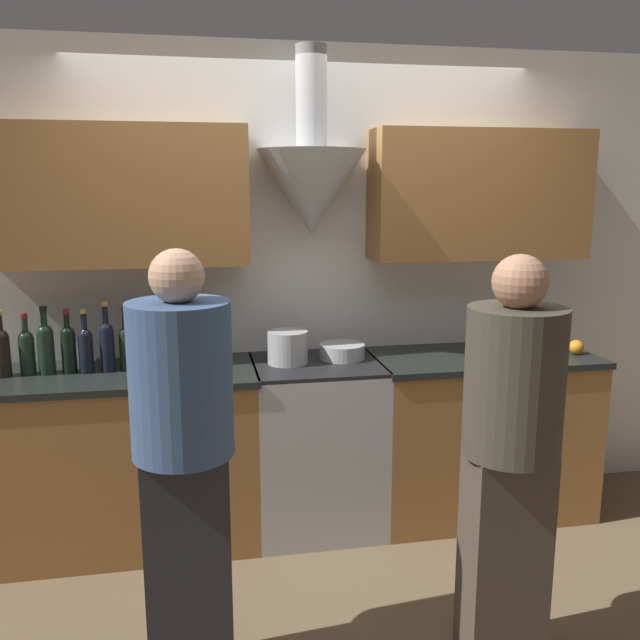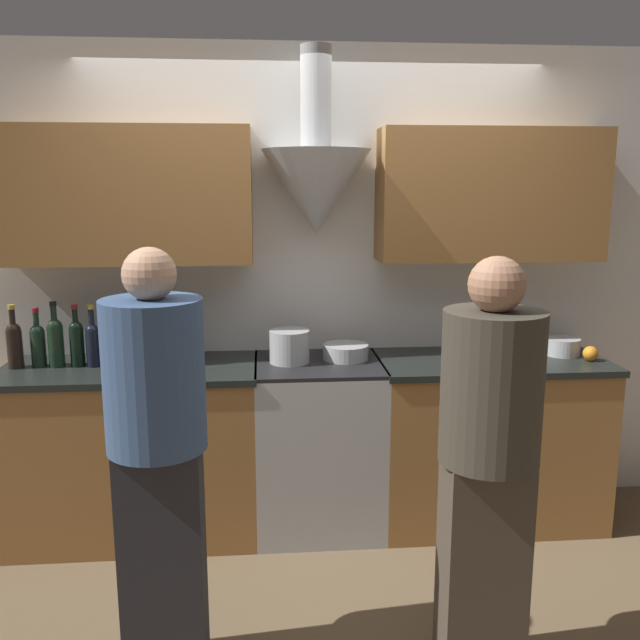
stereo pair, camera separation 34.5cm
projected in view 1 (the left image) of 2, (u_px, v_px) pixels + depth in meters
ground_plane at (327, 551)px, 3.49m from camera, size 12.00×12.00×0.00m
wall_back at (305, 254)px, 3.74m from camera, size 8.40×0.57×2.60m
counter_left at (129, 458)px, 3.51m from camera, size 1.33×0.62×0.93m
counter_right at (479, 433)px, 3.86m from camera, size 1.23×0.62×0.93m
stove_range at (317, 444)px, 3.69m from camera, size 0.68×0.60×0.93m
wine_bottle_0 at (2, 350)px, 3.31m from camera, size 0.08×0.08×0.33m
wine_bottle_1 at (27, 350)px, 3.35m from camera, size 0.08×0.08×0.31m
wine_bottle_2 at (46, 346)px, 3.35m from camera, size 0.08×0.08×0.34m
wine_bottle_3 at (68, 347)px, 3.37m from camera, size 0.07×0.07×0.32m
wine_bottle_4 at (86, 348)px, 3.38m from camera, size 0.07×0.07×0.32m
wine_bottle_5 at (107, 344)px, 3.40m from camera, size 0.07×0.07×0.36m
wine_bottle_6 at (126, 346)px, 3.43m from camera, size 0.07×0.07×0.32m
wine_bottle_7 at (147, 346)px, 3.43m from camera, size 0.07×0.07×0.33m
wine_bottle_8 at (165, 342)px, 3.45m from camera, size 0.07×0.07×0.35m
wine_bottle_9 at (184, 341)px, 3.46m from camera, size 0.07×0.07×0.35m
stock_pot at (288, 347)px, 3.57m from camera, size 0.21×0.21×0.17m
mixing_bowl at (342, 351)px, 3.67m from camera, size 0.25×0.25×0.08m
orange_fruit at (576, 347)px, 3.77m from camera, size 0.08×0.08×0.08m
saucepan at (548, 341)px, 3.88m from camera, size 0.19×0.19×0.09m
person_foreground_left at (184, 454)px, 2.44m from camera, size 0.37×0.37×1.64m
person_foreground_right at (510, 446)px, 2.57m from camera, size 0.37×0.37×1.61m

